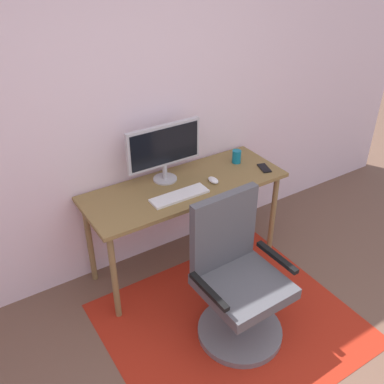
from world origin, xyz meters
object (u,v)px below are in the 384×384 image
(desk, at_px, (185,194))
(keyboard, at_px, (179,196))
(cell_phone, at_px, (264,168))
(coffee_cup, at_px, (237,157))
(monitor, at_px, (164,148))
(computer_mouse, at_px, (213,180))
(office_chair, at_px, (237,285))

(desk, xyz_separation_m, keyboard, (-0.12, -0.12, 0.09))
(cell_phone, bearing_deg, coffee_cup, 137.97)
(monitor, bearing_deg, computer_mouse, -38.41)
(computer_mouse, bearing_deg, keyboard, -172.95)
(desk, height_order, keyboard, keyboard)
(office_chair, bearing_deg, coffee_cup, 52.28)
(desk, bearing_deg, monitor, 121.60)
(coffee_cup, xyz_separation_m, office_chair, (-0.61, -0.84, -0.41))
(office_chair, bearing_deg, monitor, 89.01)
(coffee_cup, bearing_deg, monitor, 173.78)
(cell_phone, bearing_deg, keyboard, -163.43)
(desk, bearing_deg, computer_mouse, -22.58)
(computer_mouse, distance_m, office_chair, 0.82)
(cell_phone, bearing_deg, office_chair, -122.17)
(computer_mouse, distance_m, cell_phone, 0.46)
(computer_mouse, relative_size, office_chair, 0.10)
(monitor, bearing_deg, desk, -58.40)
(computer_mouse, xyz_separation_m, coffee_cup, (0.34, 0.16, 0.04))
(monitor, relative_size, office_chair, 0.58)
(keyboard, xyz_separation_m, coffee_cup, (0.66, 0.20, 0.04))
(office_chair, bearing_deg, desk, 82.47)
(monitor, distance_m, keyboard, 0.37)
(monitor, height_order, office_chair, monitor)
(desk, height_order, office_chair, office_chair)
(office_chair, bearing_deg, computer_mouse, 66.39)
(desk, xyz_separation_m, coffee_cup, (0.53, 0.08, 0.13))
(desk, xyz_separation_m, cell_phone, (0.66, -0.13, 0.09))
(office_chair, bearing_deg, keyboard, 92.31)
(desk, relative_size, coffee_cup, 14.61)
(desk, distance_m, office_chair, 0.81)
(desk, xyz_separation_m, office_chair, (-0.08, -0.76, -0.28))
(cell_phone, xyz_separation_m, office_chair, (-0.74, -0.64, -0.36))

